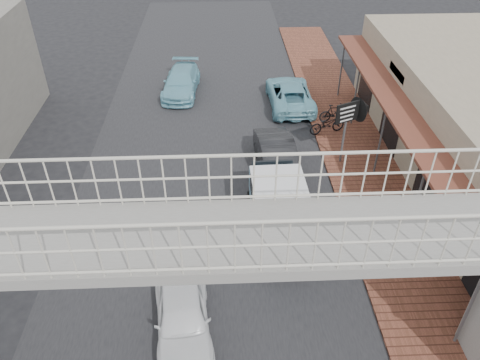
{
  "coord_description": "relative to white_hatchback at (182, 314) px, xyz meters",
  "views": [
    {
      "loc": [
        0.72,
        -10.39,
        11.18
      ],
      "look_at": [
        1.28,
        2.32,
        1.8
      ],
      "focal_mm": 35.0,
      "sensor_mm": 36.0,
      "label": 1
    }
  ],
  "objects": [
    {
      "name": "ground",
      "position": [
        0.5,
        2.21,
        -0.64
      ],
      "size": [
        120.0,
        120.0,
        0.0
      ],
      "primitive_type": "plane",
      "color": "black",
      "rests_on": "ground"
    },
    {
      "name": "road_strip",
      "position": [
        0.5,
        2.21,
        -0.63
      ],
      "size": [
        10.0,
        60.0,
        0.01
      ],
      "primitive_type": "cube",
      "color": "black",
      "rests_on": "ground"
    },
    {
      "name": "sidewalk",
      "position": [
        7.0,
        5.21,
        -0.59
      ],
      "size": [
        3.0,
        40.0,
        0.1
      ],
      "primitive_type": "cube",
      "color": "brown",
      "rests_on": "ground"
    },
    {
      "name": "footbridge",
      "position": [
        0.5,
        -1.79,
        2.54
      ],
      "size": [
        16.4,
        2.4,
        6.34
      ],
      "color": "gray",
      "rests_on": "ground"
    },
    {
      "name": "white_hatchback",
      "position": [
        0.0,
        0.0,
        0.0
      ],
      "size": [
        1.91,
        3.87,
        1.27
      ],
      "primitive_type": "imported",
      "rotation": [
        0.0,
        0.0,
        0.11
      ],
      "color": "white",
      "rests_on": "ground"
    },
    {
      "name": "dark_sedan",
      "position": [
        3.42,
        7.47,
        0.04
      ],
      "size": [
        1.76,
        4.19,
        1.35
      ],
      "primitive_type": "imported",
      "rotation": [
        0.0,
        0.0,
        0.08
      ],
      "color": "black",
      "rests_on": "ground"
    },
    {
      "name": "angkot_curb",
      "position": [
        4.7,
        13.37,
        -0.0
      ],
      "size": [
        2.2,
        4.61,
        1.27
      ],
      "primitive_type": "imported",
      "rotation": [
        0.0,
        0.0,
        3.16
      ],
      "color": "#71B4C5",
      "rests_on": "ground"
    },
    {
      "name": "angkot_far",
      "position": [
        -0.9,
        15.11,
        -0.02
      ],
      "size": [
        2.06,
        4.35,
        1.23
      ],
      "primitive_type": "imported",
      "rotation": [
        0.0,
        0.0,
        -0.08
      ],
      "color": "#75B8CB",
      "rests_on": "ground"
    },
    {
      "name": "angkot_van",
      "position": [
        3.06,
        3.72,
        0.62
      ],
      "size": [
        1.95,
        4.07,
        1.97
      ],
      "rotation": [
        0.0,
        0.0,
        0.03
      ],
      "color": "black",
      "rests_on": "ground"
    },
    {
      "name": "motorcycle_near",
      "position": [
        6.03,
        10.38,
        -0.08
      ],
      "size": [
        1.84,
        1.08,
        0.91
      ],
      "primitive_type": "imported",
      "rotation": [
        0.0,
        0.0,
        1.86
      ],
      "color": "black",
      "rests_on": "sidewalk"
    },
    {
      "name": "motorcycle_far",
      "position": [
        6.59,
        11.43,
        -0.08
      ],
      "size": [
        1.54,
        0.61,
        0.9
      ],
      "primitive_type": "imported",
      "rotation": [
        0.0,
        0.0,
        1.7
      ],
      "color": "black",
      "rests_on": "sidewalk"
    },
    {
      "name": "street_clock",
      "position": [
        7.96,
        2.17,
        1.75
      ],
      "size": [
        0.69,
        0.57,
        2.75
      ],
      "rotation": [
        0.0,
        0.0,
        0.09
      ],
      "color": "#59595B",
      "rests_on": "sidewalk"
    },
    {
      "name": "arrow_sign",
      "position": [
        6.82,
        8.28,
        1.75
      ],
      "size": [
        1.7,
        1.16,
        2.83
      ],
      "rotation": [
        0.0,
        0.0,
        0.42
      ],
      "color": "#59595B",
      "rests_on": "sidewalk"
    }
  ]
}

